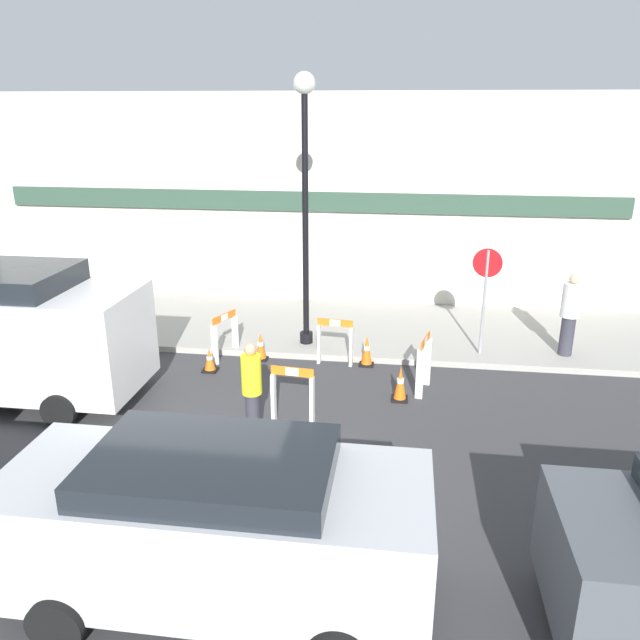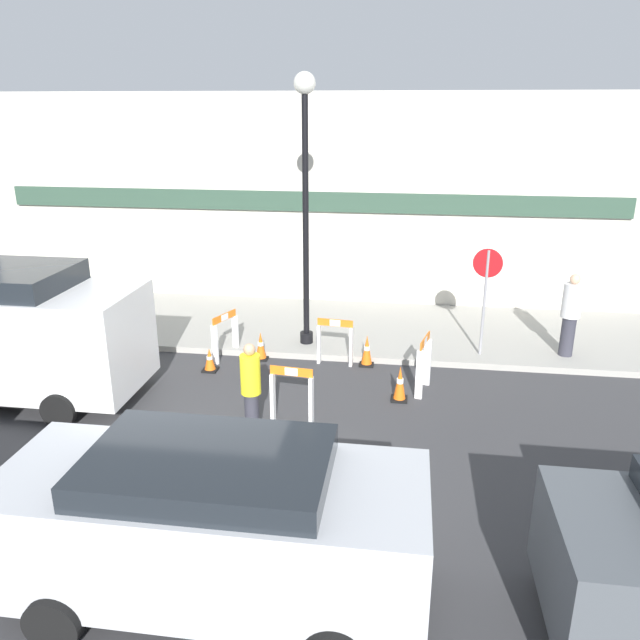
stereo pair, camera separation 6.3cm
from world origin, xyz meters
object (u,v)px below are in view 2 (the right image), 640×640
streetlamp_post (305,178)px  person_worker (251,388)px  stop_sign (486,285)px  person_pedestrian (571,313)px  parked_car_1 (212,520)px

streetlamp_post → person_worker: bearing=-93.4°
stop_sign → person_worker: (-4.01, -3.86, -0.79)m
stop_sign → person_pedestrian: bearing=-160.2°
person_pedestrian → streetlamp_post: bearing=22.7°
person_worker → person_pedestrian: (5.80, 4.07, 0.20)m
stop_sign → parked_car_1: size_ratio=0.51×
streetlamp_post → person_pedestrian: bearing=0.5°
streetlamp_post → parked_car_1: size_ratio=1.26×
person_worker → parked_car_1: parked_car_1 is taller
stop_sign → streetlamp_post: bearing=10.8°
streetlamp_post → parked_car_1: bearing=-88.2°
person_pedestrian → parked_car_1: 9.28m
person_worker → stop_sign: bearing=-31.5°
stop_sign → person_pedestrian: (1.79, 0.21, -0.59)m
stop_sign → person_pedestrian: size_ratio=1.29×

